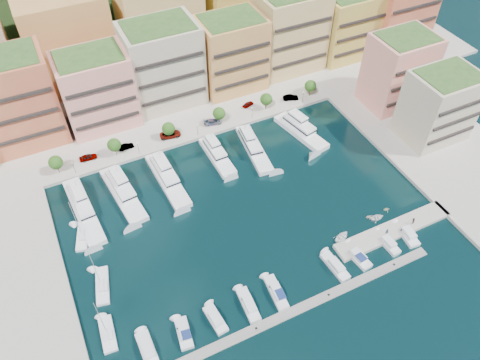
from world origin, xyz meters
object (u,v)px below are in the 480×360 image
(car_1, at_px, (126,147))
(yacht_3, at_px, (216,154))
(car_4, at_px, (248,104))
(tender_2, at_px, (377,218))
(yacht_1, at_px, (122,192))
(sailboat_1, at_px, (103,286))
(car_0, at_px, (88,157))
(tree_0, at_px, (56,162))
(cruiser_2, at_px, (216,319))
(tender_1, at_px, (368,217))
(lamppost_3, at_px, (252,111))
(lamppost_0, at_px, (73,166))
(sailboat_0, at_px, (108,335))
(person_1, at_px, (413,221))
(lamppost_2, at_px, (197,128))
(car_3, at_px, (213,122))
(cruiser_8, at_px, (387,243))
(tender_0, at_px, (342,237))
(cruiser_0, at_px, (147,350))
(lamppost_4, at_px, (303,96))
(cruiser_1, at_px, (184,333))
(car_2, at_px, (170,134))
(tree_2, at_px, (168,129))
(cruiser_7, at_px, (357,257))
(yacht_0, at_px, (83,207))
(tree_5, at_px, (310,86))
(cruiser_9, at_px, (407,234))
(yacht_4, at_px, (253,147))
(yacht_2, at_px, (166,177))
(cruiser_3, at_px, (248,305))
(tree_4, at_px, (266,99))
(car_5, at_px, (291,98))
(yacht_5, at_px, (300,129))
(cruiser_4, at_px, (276,293))
(lamppost_1, at_px, (138,146))
(person_0, at_px, (387,231))
(tree_1, at_px, (114,145))
(sailboat_2, at_px, (83,237))
(cruiser_6, at_px, (335,266))
(tree_3, at_px, (219,113))
(tender_3, at_px, (386,209))

(car_1, bearing_deg, yacht_3, -121.28)
(car_4, bearing_deg, tender_2, 171.85)
(yacht_1, relative_size, car_1, 5.13)
(sailboat_1, height_order, tender_2, sailboat_1)
(tender_2, height_order, car_0, car_0)
(tree_0, bearing_deg, car_1, 3.92)
(cruiser_2, relative_size, tender_1, 4.72)
(yacht_3, height_order, car_1, yacht_3)
(tree_0, xyz_separation_m, lamppost_3, (58.00, -2.30, -0.92))
(lamppost_0, relative_size, sailboat_0, 0.32)
(lamppost_0, xyz_separation_m, person_1, (71.18, -53.84, -1.84))
(lamppost_2, bearing_deg, car_3, 25.24)
(cruiser_8, relative_size, tender_0, 1.69)
(lamppost_3, height_order, cruiser_0, lamppost_3)
(lamppost_4, relative_size, cruiser_1, 0.57)
(lamppost_2, bearing_deg, car_2, 158.64)
(yacht_1, relative_size, car_2, 3.61)
(cruiser_1, bearing_deg, tree_2, 72.77)
(cruiser_7, bearing_deg, yacht_0, 142.04)
(tree_0, height_order, cruiser_0, tree_0)
(tree_5, bearing_deg, cruiser_8, -103.30)
(cruiser_7, distance_m, cruiser_8, 8.81)
(lamppost_4, height_order, tender_1, lamppost_4)
(cruiser_9, bearing_deg, yacht_4, 114.25)
(lamppost_4, height_order, cruiser_7, lamppost_4)
(yacht_2, bearing_deg, car_2, 66.18)
(cruiser_3, bearing_deg, tree_4, 58.87)
(yacht_1, distance_m, car_5, 61.90)
(tree_5, xyz_separation_m, cruiser_9, (-7.75, -58.08, -4.20))
(lamppost_2, relative_size, yacht_5, 0.21)
(tender_0, height_order, car_2, car_2)
(lamppost_2, distance_m, car_1, 21.12)
(car_3, bearing_deg, tender_0, -155.25)
(sailboat_0, relative_size, car_0, 2.74)
(tender_2, bearing_deg, cruiser_4, 109.35)
(lamppost_1, relative_size, person_0, 2.31)
(tree_5, bearing_deg, tree_1, 180.00)
(sailboat_2, height_order, tender_0, sailboat_2)
(cruiser_3, distance_m, cruiser_6, 22.40)
(tree_3, distance_m, tender_3, 55.44)
(yacht_4, xyz_separation_m, sailboat_1, (-50.78, -25.63, -0.78))
(car_2, xyz_separation_m, car_5, (40.94, 0.14, -0.04))
(tender_2, bearing_deg, lamppost_0, 59.89)
(tree_1, height_order, cruiser_8, tree_1)
(lamppost_3, xyz_separation_m, cruiser_6, (-6.69, -55.79, -3.28))
(cruiser_9, xyz_separation_m, car_2, (-39.77, 58.72, 1.31))
(cruiser_7, height_order, person_1, person_1)
(yacht_5, height_order, cruiser_2, yacht_5)
(person_0, distance_m, person_1, 7.73)
(cruiser_2, bearing_deg, sailboat_0, 162.51)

